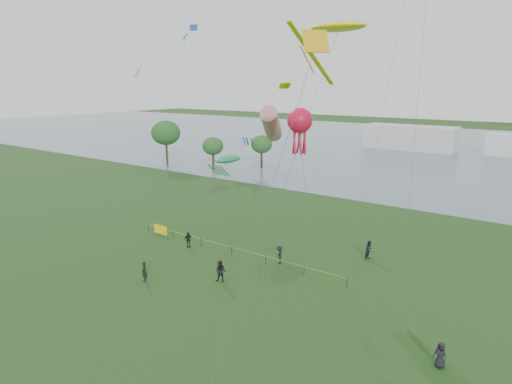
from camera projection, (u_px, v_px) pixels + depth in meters
The scene contains 17 objects.
ground_plane at pixel (166, 345), 27.13m from camera, with size 400.00×400.00×0.00m, color #143310.
lake at pixel (464, 151), 106.43m from camera, with size 400.00×120.00×0.08m, color slate.
pavilion_left at pixel (410, 138), 108.44m from camera, with size 22.00×8.00×6.00m, color silver.
trees at pixel (195, 138), 84.76m from camera, with size 22.56×13.55×9.09m.
fence at pixel (186, 237), 44.95m from camera, with size 24.07×0.07×1.05m.
spectator_a at pixel (221, 271), 35.66m from camera, with size 0.91×0.71×1.87m, color black.
spectator_b at pixel (279, 255), 39.33m from camera, with size 1.11×0.64×1.72m, color black.
spectator_c at pixel (188, 240), 43.36m from camera, with size 0.95×0.40×1.62m, color black.
spectator_d at pixel (440, 355), 24.88m from camera, with size 0.78×0.51×1.60m, color black.
spectator_f at pixel (144, 272), 35.79m from camera, with size 0.63×0.42×1.74m, color black.
spectator_g at pixel (369, 250), 40.36m from camera, with size 0.88×0.69×1.82m, color black.
kite_stingray at pixel (337, 28), 33.72m from camera, with size 7.61×9.93×20.89m.
kite_windsock at pixel (271, 124), 40.24m from camera, with size 7.12×4.94×14.28m.
kite_creature at pixel (227, 160), 47.50m from camera, with size 4.88×9.09×8.41m.
kite_octopus at pixel (300, 121), 36.43m from camera, with size 4.59×4.32×14.20m.
kite_delta at pixel (310, 60), 22.76m from camera, with size 1.52×11.08×18.98m.
small_kites at pixel (289, 5), 38.10m from camera, with size 37.99×14.70×9.98m.
Camera 1 is at (18.47, -16.26, 16.09)m, focal length 30.00 mm.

